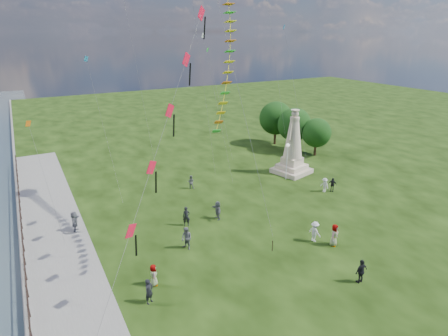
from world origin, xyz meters
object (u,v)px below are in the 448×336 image
person_8 (325,185)px  person_10 (154,275)px  lamppost (287,154)px  person_7 (191,182)px  person_5 (75,222)px  person_3 (361,271)px  person_4 (334,235)px  person_0 (149,291)px  person_9 (332,185)px  statue (293,150)px  person_2 (315,232)px  person_1 (187,238)px  person_11 (218,210)px  person_6 (186,216)px

person_8 → person_10: person_10 is taller
lamppost → person_7: lamppost is taller
person_5 → person_8: (24.33, -3.77, -0.12)m
person_3 → person_10: bearing=-29.1°
person_4 → person_5: person_4 is taller
person_4 → person_10: (-14.08, 2.10, -0.14)m
person_0 → person_8: 23.02m
person_8 → person_9: 0.88m
person_10 → person_8: bearing=-63.1°
statue → person_2: statue is taller
person_5 → person_10: (3.47, -9.99, -0.12)m
person_1 → person_5: 9.99m
person_1 → person_11: person_1 is taller
person_2 → person_3: person_3 is taller
person_3 → person_8: size_ratio=1.13×
person_5 → person_9: (25.16, -4.05, -0.14)m
lamppost → person_9: lamppost is taller
statue → person_1: size_ratio=4.12×
person_0 → person_11: 11.89m
person_7 → person_11: person_11 is taller
person_8 → person_9: (0.83, -0.28, -0.02)m
person_3 → person_10: person_3 is taller
statue → person_5: 25.11m
person_3 → person_11: (-4.15, 12.72, -0.02)m
person_1 → person_11: 5.51m
person_2 → person_6: size_ratio=0.97×
person_1 → person_0: bearing=-67.9°
person_4 → person_8: (6.78, 8.33, -0.14)m
person_4 → person_10: bearing=146.1°
person_2 → person_6: person_6 is taller
person_2 → person_5: bearing=47.7°
person_6 → person_11: (2.97, -0.18, -0.03)m
lamppost → person_2: 13.70m
person_5 → person_7: 12.96m
person_6 → person_0: bearing=-102.8°
statue → lamppost: (-1.90, -1.36, 0.19)m
person_3 → person_9: (9.40, 12.37, -0.12)m
person_2 → person_6: bearing=38.3°
person_5 → person_4: bearing=-107.4°
person_4 → person_8: size_ratio=1.18×
person_1 → person_7: size_ratio=1.24×
person_4 → person_6: 12.36m
person_4 → person_7: person_4 is taller
person_7 → person_1: bearing=96.2°
person_11 → statue: bearing=119.8°
statue → person_5: size_ratio=4.26×
person_11 → lamppost: bearing=117.8°
person_1 → person_4: (10.38, -5.14, -0.01)m
person_2 → person_7: (-4.28, 14.73, -0.11)m
person_10 → person_11: (8.14, 6.30, 0.08)m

